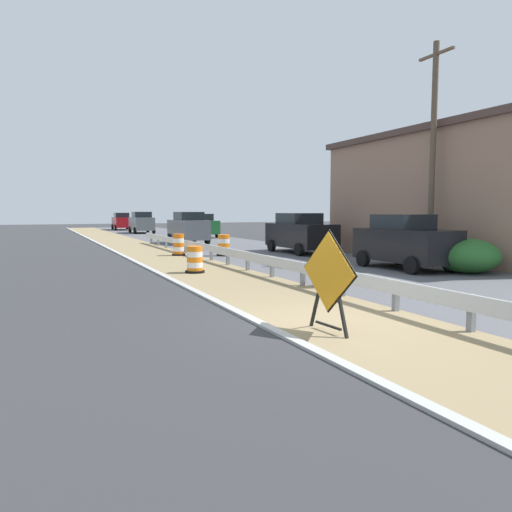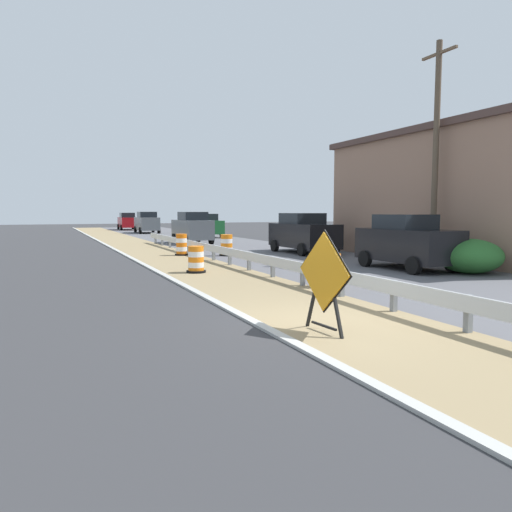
% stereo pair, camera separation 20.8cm
% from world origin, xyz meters
% --- Properties ---
extents(ground_plane, '(160.00, 160.00, 0.00)m').
position_xyz_m(ground_plane, '(0.00, 0.00, 0.00)').
color(ground_plane, '#333335').
extents(median_dirt_strip, '(3.36, 120.00, 0.01)m').
position_xyz_m(median_dirt_strip, '(0.48, 0.00, 0.00)').
color(median_dirt_strip, '#8E7A56').
rests_on(median_dirt_strip, ground).
extents(curb_near_edge, '(0.20, 120.00, 0.11)m').
position_xyz_m(curb_near_edge, '(-1.30, 0.00, 0.00)').
color(curb_near_edge, '#ADADA8').
rests_on(curb_near_edge, ground).
extents(guardrail_median, '(0.18, 50.54, 0.71)m').
position_xyz_m(guardrail_median, '(1.92, 0.34, 0.52)').
color(guardrail_median, silver).
rests_on(guardrail_median, ground).
extents(warning_sign_diamond, '(0.17, 1.53, 1.90)m').
position_xyz_m(warning_sign_diamond, '(-0.42, -0.58, 1.04)').
color(warning_sign_diamond, black).
rests_on(warning_sign_diamond, ground).
extents(traffic_barrel_nearest, '(0.72, 0.72, 0.98)m').
position_xyz_m(traffic_barrel_nearest, '(2.62, 3.84, 0.44)').
color(traffic_barrel_nearest, orange).
rests_on(traffic_barrel_nearest, ground).
extents(traffic_barrel_close, '(0.71, 0.71, 0.96)m').
position_xyz_m(traffic_barrel_close, '(-0.03, 8.59, 0.43)').
color(traffic_barrel_close, orange).
rests_on(traffic_barrel_close, ground).
extents(traffic_barrel_mid, '(0.73, 0.73, 1.06)m').
position_xyz_m(traffic_barrel_mid, '(3.29, 14.26, 0.48)').
color(traffic_barrel_mid, orange).
rests_on(traffic_barrel_mid, ground).
extents(traffic_barrel_far, '(0.67, 0.67, 1.08)m').
position_xyz_m(traffic_barrel_far, '(1.30, 15.39, 0.49)').
color(traffic_barrel_far, orange).
rests_on(traffic_barrel_far, ground).
extents(car_lead_near_lane, '(2.14, 4.66, 2.16)m').
position_xyz_m(car_lead_near_lane, '(4.67, 40.93, 1.08)').
color(car_lead_near_lane, '#4C5156').
rests_on(car_lead_near_lane, ground).
extents(car_trailing_near_lane, '(2.07, 4.13, 2.09)m').
position_xyz_m(car_trailing_near_lane, '(7.64, 6.30, 1.05)').
color(car_trailing_near_lane, black).
rests_on(car_trailing_near_lane, ground).
extents(car_lead_far_lane, '(2.02, 4.33, 2.17)m').
position_xyz_m(car_lead_far_lane, '(4.35, 23.76, 1.08)').
color(car_lead_far_lane, '#4C5156').
rests_on(car_lead_far_lane, ground).
extents(car_mid_far_lane, '(2.18, 4.53, 2.12)m').
position_xyz_m(car_mid_far_lane, '(7.59, 14.12, 1.06)').
color(car_mid_far_lane, black).
rests_on(car_mid_far_lane, ground).
extents(car_trailing_far_lane, '(2.07, 4.83, 2.04)m').
position_xyz_m(car_trailing_far_lane, '(4.23, 50.41, 1.02)').
color(car_trailing_far_lane, maroon).
rests_on(car_trailing_far_lane, ground).
extents(car_distant_a, '(2.05, 4.71, 2.00)m').
position_xyz_m(car_distant_a, '(7.85, 31.28, 1.00)').
color(car_distant_a, '#195128').
rests_on(car_distant_a, ground).
extents(roadside_shop_near, '(9.12, 13.61, 5.99)m').
position_xyz_m(roadside_shop_near, '(14.60, 8.72, 3.01)').
color(roadside_shop_near, '#93705B').
rests_on(roadside_shop_near, ground).
extents(utility_pole_near, '(0.24, 1.80, 9.03)m').
position_xyz_m(utility_pole_near, '(9.76, 7.14, 4.68)').
color(utility_pole_near, brown).
rests_on(utility_pole_near, ground).
extents(bush_roadside, '(2.26, 2.26, 1.24)m').
position_xyz_m(bush_roadside, '(8.83, 4.39, 0.62)').
color(bush_roadside, '#286028').
rests_on(bush_roadside, ground).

